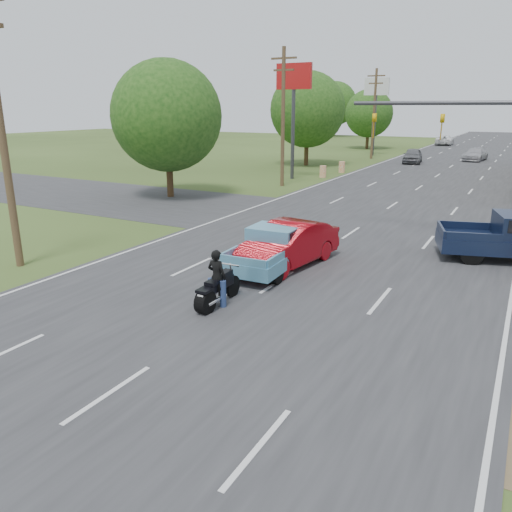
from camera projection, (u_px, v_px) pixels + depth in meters
The scene contains 23 objects.
ground at pixel (109, 394), 10.55m from camera, with size 200.00×200.00×0.00m, color #32451B.
main_road at pixel (438, 176), 44.15m from camera, with size 15.00×180.00×0.02m, color #2D2D30.
cross_road at pixel (363, 225), 25.67m from camera, with size 120.00×10.00×0.02m, color #2D2D30.
utility_pole_4 at pixel (0, 122), 17.59m from camera, with size 2.00×0.28×10.00m.
utility_pole_5 at pixel (283, 114), 36.92m from camera, with size 2.00×0.28×10.00m.
utility_pole_6 at pixel (374, 112), 57.09m from camera, with size 2.00×0.28×10.00m.
tree_0 at pixel (167, 116), 32.28m from camera, with size 7.14×7.14×8.84m.
tree_1 at pixel (308, 110), 50.45m from camera, with size 7.56×7.56×9.36m.
tree_2 at pixel (369, 113), 71.12m from camera, with size 6.72×6.72×8.32m.
tree_4 at pixel (177, 102), 96.92m from camera, with size 9.24×9.24×11.44m.
tree_6 at pixel (335, 104), 102.31m from camera, with size 8.82×8.82×10.92m.
barrel_2 at pixel (323, 172), 42.88m from camera, with size 0.56×0.56×1.00m, color orange.
barrel_3 at pixel (342, 167), 46.10m from camera, with size 0.56×0.56×1.00m, color orange.
pole_sign_left_near at pixel (294, 90), 40.21m from camera, with size 3.00×0.35×9.20m.
pole_sign_left_far at pixel (376, 95), 60.37m from camera, with size 3.00×0.35×9.20m.
signal_mast at pixel (499, 133), 20.77m from camera, with size 9.12×0.40×7.00m.
red_convertible at pixel (287, 245), 18.79m from camera, with size 1.76×5.04×1.66m, color maroon.
motorcycle at pixel (216, 291), 15.04m from camera, with size 0.69×2.25×1.15m.
rider at pixel (217, 280), 15.00m from camera, with size 0.61×0.40×1.69m, color black.
blue_pickup at pixel (274, 247), 18.57m from camera, with size 2.05×4.93×1.61m.
distant_car_grey at pixel (413, 156), 53.74m from camera, with size 1.86×4.63×1.58m, color slate.
distant_car_silver at pixel (475, 154), 56.18m from camera, with size 1.98×4.87×1.41m, color #ADADB2.
distant_car_white at pixel (445, 140), 79.30m from camera, with size 2.48×5.38×1.49m, color white.
Camera 1 is at (7.18, -6.63, 5.83)m, focal length 35.00 mm.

